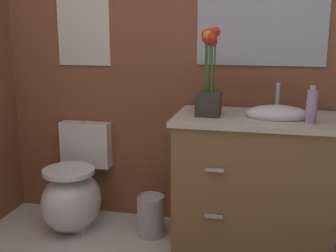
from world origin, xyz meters
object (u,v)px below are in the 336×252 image
(soap_bottle, at_px, (312,106))
(flower_vase, at_px, (209,83))
(toilet, at_px, (74,192))
(vanity_cabinet, at_px, (253,182))
(wall_poster, at_px, (84,31))
(wall_mirror, at_px, (262,8))
(trash_bin, at_px, (151,215))

(soap_bottle, bearing_deg, flower_vase, 171.84)
(flower_vase, bearing_deg, toilet, 175.97)
(flower_vase, bearing_deg, vanity_cabinet, 7.78)
(toilet, distance_m, wall_poster, 1.10)
(toilet, bearing_deg, wall_mirror, 12.71)
(flower_vase, xyz_separation_m, wall_mirror, (0.27, 0.33, 0.43))
(toilet, distance_m, vanity_cabinet, 1.20)
(trash_bin, height_order, wall_mirror, wall_mirror)
(toilet, relative_size, trash_bin, 2.54)
(toilet, xyz_separation_m, flower_vase, (0.91, -0.06, 0.78))
(vanity_cabinet, bearing_deg, wall_mirror, 90.55)
(trash_bin, bearing_deg, toilet, 178.33)
(soap_bottle, bearing_deg, wall_mirror, 125.46)
(toilet, relative_size, soap_bottle, 3.37)
(vanity_cabinet, distance_m, trash_bin, 0.71)
(toilet, bearing_deg, soap_bottle, -5.62)
(toilet, distance_m, trash_bin, 0.55)
(flower_vase, distance_m, trash_bin, 0.96)
(trash_bin, bearing_deg, vanity_cabinet, -0.94)
(flower_vase, distance_m, wall_poster, 1.01)
(soap_bottle, bearing_deg, trash_bin, 172.12)
(soap_bottle, bearing_deg, vanity_cabinet, 157.75)
(toilet, height_order, vanity_cabinet, vanity_cabinet)
(wall_poster, bearing_deg, trash_bin, -27.59)
(soap_bottle, height_order, trash_bin, soap_bottle)
(toilet, height_order, wall_mirror, wall_mirror)
(wall_mirror, bearing_deg, trash_bin, -156.25)
(flower_vase, height_order, trash_bin, flower_vase)
(vanity_cabinet, bearing_deg, flower_vase, -172.22)
(soap_bottle, distance_m, wall_poster, 1.59)
(toilet, height_order, trash_bin, toilet)
(soap_bottle, distance_m, trash_bin, 1.23)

